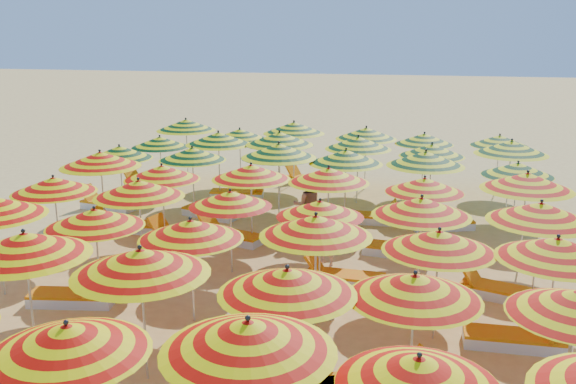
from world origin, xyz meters
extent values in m
plane|color=#F2C36B|center=(0.00, 0.00, 0.00)|extent=(120.00, 120.00, 0.00)
cone|color=orange|center=(-0.94, -7.83, 1.86)|extent=(2.45, 2.45, 0.38)
sphere|color=black|center=(-0.94, -7.83, 2.08)|extent=(0.07, 0.07, 0.07)
cone|color=orange|center=(1.22, -7.53, 1.98)|extent=(2.22, 2.22, 0.40)
sphere|color=black|center=(1.22, -7.53, 2.21)|extent=(0.07, 0.07, 0.07)
cone|color=orange|center=(3.18, -7.54, 1.76)|extent=(2.29, 2.29, 0.36)
sphere|color=black|center=(3.18, -7.54, 1.97)|extent=(0.06, 0.06, 0.06)
cylinder|color=silver|center=(-3.21, -5.26, 1.08)|extent=(0.04, 0.04, 2.15)
cone|color=orange|center=(-3.21, -5.26, 2.01)|extent=(2.85, 2.85, 0.41)
sphere|color=black|center=(-3.21, -5.26, 2.25)|extent=(0.07, 0.07, 0.07)
cylinder|color=silver|center=(-1.02, -5.57, 1.07)|extent=(0.04, 0.04, 2.14)
cone|color=orange|center=(-1.02, -5.57, 2.00)|extent=(2.84, 2.84, 0.41)
sphere|color=black|center=(-1.02, -5.57, 2.24)|extent=(0.07, 0.07, 0.07)
cylinder|color=silver|center=(1.29, -5.66, 1.02)|extent=(0.04, 0.04, 2.05)
cone|color=orange|center=(1.29, -5.66, 1.91)|extent=(2.57, 2.57, 0.39)
sphere|color=black|center=(1.29, -5.66, 2.14)|extent=(0.07, 0.07, 0.07)
cylinder|color=silver|center=(3.10, -5.32, 0.99)|extent=(0.04, 0.04, 1.98)
cone|color=orange|center=(3.10, -5.32, 1.85)|extent=(2.41, 2.41, 0.38)
sphere|color=black|center=(3.10, -5.32, 2.06)|extent=(0.07, 0.07, 0.07)
cylinder|color=silver|center=(5.30, -5.33, 0.96)|extent=(0.04, 0.04, 1.93)
cylinder|color=silver|center=(-5.34, -3.09, 1.03)|extent=(0.04, 0.04, 2.06)
cylinder|color=silver|center=(-3.14, -3.07, 0.97)|extent=(0.04, 0.04, 1.95)
cone|color=orange|center=(-3.14, -3.07, 1.82)|extent=(2.08, 2.08, 0.37)
sphere|color=black|center=(-3.14, -3.07, 2.03)|extent=(0.06, 0.06, 0.06)
cylinder|color=silver|center=(-1.01, -3.43, 0.98)|extent=(0.04, 0.04, 1.97)
cone|color=orange|center=(-1.01, -3.43, 1.84)|extent=(2.33, 2.33, 0.37)
sphere|color=black|center=(-1.01, -3.43, 2.05)|extent=(0.07, 0.07, 0.07)
cylinder|color=silver|center=(1.28, -3.09, 1.05)|extent=(0.04, 0.04, 2.09)
cone|color=orange|center=(1.28, -3.09, 1.95)|extent=(2.21, 2.21, 0.40)
sphere|color=black|center=(1.28, -3.09, 2.18)|extent=(0.07, 0.07, 0.07)
cylinder|color=silver|center=(3.47, -3.22, 1.00)|extent=(0.04, 0.04, 1.99)
cone|color=orange|center=(3.47, -3.22, 1.86)|extent=(2.39, 2.39, 0.38)
sphere|color=black|center=(3.47, -3.22, 2.08)|extent=(0.07, 0.07, 0.07)
cylinder|color=silver|center=(5.39, -3.30, 1.01)|extent=(0.04, 0.04, 2.02)
cone|color=orange|center=(5.39, -3.30, 1.89)|extent=(2.30, 2.30, 0.38)
sphere|color=black|center=(5.39, -3.30, 2.11)|extent=(0.07, 0.07, 0.07)
cylinder|color=silver|center=(-5.33, -0.95, 0.99)|extent=(0.04, 0.04, 1.99)
cone|color=orange|center=(-5.33, -0.95, 1.86)|extent=(2.36, 2.36, 0.38)
sphere|color=black|center=(-5.33, -0.95, 2.07)|extent=(0.07, 0.07, 0.07)
cylinder|color=silver|center=(-3.11, -1.11, 1.03)|extent=(0.04, 0.04, 2.06)
cone|color=orange|center=(-3.11, -1.11, 1.92)|extent=(2.11, 2.11, 0.39)
sphere|color=black|center=(-3.11, -1.11, 2.15)|extent=(0.07, 0.07, 0.07)
cylinder|color=silver|center=(-1.02, -0.90, 0.94)|extent=(0.04, 0.04, 1.87)
cone|color=orange|center=(-1.02, -0.90, 1.75)|extent=(2.19, 2.19, 0.36)
sphere|color=black|center=(-1.02, -0.90, 1.95)|extent=(0.06, 0.06, 0.06)
cylinder|color=silver|center=(1.06, -1.26, 0.93)|extent=(0.04, 0.04, 1.87)
cone|color=orange|center=(1.06, -1.26, 1.74)|extent=(1.88, 1.88, 0.36)
sphere|color=black|center=(1.06, -1.26, 1.95)|extent=(0.06, 0.06, 0.06)
cylinder|color=silver|center=(3.15, -1.24, 1.02)|extent=(0.04, 0.04, 2.05)
cone|color=orange|center=(3.15, -1.24, 1.91)|extent=(2.35, 2.35, 0.39)
sphere|color=black|center=(3.15, -1.24, 2.13)|extent=(0.07, 0.07, 0.07)
cylinder|color=silver|center=(5.45, -1.29, 1.04)|extent=(0.04, 0.04, 2.08)
cone|color=orange|center=(5.45, -1.29, 1.94)|extent=(2.27, 2.27, 0.40)
sphere|color=black|center=(5.45, -1.29, 2.17)|extent=(0.07, 0.07, 0.07)
cylinder|color=silver|center=(-5.29, 1.27, 1.08)|extent=(0.04, 0.04, 2.16)
cone|color=orange|center=(-5.29, 1.27, 2.02)|extent=(2.70, 2.70, 0.41)
sphere|color=black|center=(-5.29, 1.27, 2.26)|extent=(0.07, 0.07, 0.07)
cylinder|color=silver|center=(-3.39, 0.90, 0.98)|extent=(0.04, 0.04, 1.96)
cone|color=orange|center=(-3.39, 0.90, 1.83)|extent=(2.46, 2.46, 0.37)
sphere|color=black|center=(-3.39, 0.90, 2.05)|extent=(0.07, 0.07, 0.07)
cylinder|color=silver|center=(-1.11, 1.20, 1.01)|extent=(0.04, 0.04, 2.02)
cone|color=orange|center=(-1.11, 1.20, 1.89)|extent=(2.57, 2.57, 0.38)
sphere|color=black|center=(-1.11, 1.20, 2.11)|extent=(0.07, 0.07, 0.07)
cylinder|color=silver|center=(0.88, 1.21, 1.02)|extent=(0.04, 0.04, 2.03)
cone|color=orange|center=(0.88, 1.21, 1.90)|extent=(2.35, 2.35, 0.39)
sphere|color=black|center=(0.88, 1.21, 2.12)|extent=(0.07, 0.07, 0.07)
cylinder|color=silver|center=(3.21, 1.17, 0.95)|extent=(0.04, 0.04, 1.90)
cone|color=orange|center=(3.21, 1.17, 1.77)|extent=(2.32, 2.32, 0.36)
sphere|color=black|center=(3.21, 1.17, 1.98)|extent=(0.06, 0.06, 0.06)
cylinder|color=silver|center=(5.53, 1.15, 1.07)|extent=(0.04, 0.04, 2.13)
cone|color=orange|center=(5.53, 1.15, 1.99)|extent=(2.20, 2.20, 0.41)
sphere|color=black|center=(5.53, 1.15, 2.22)|extent=(0.07, 0.07, 0.07)
cylinder|color=silver|center=(-5.69, 3.18, 0.98)|extent=(0.04, 0.04, 1.96)
cone|color=#7A8308|center=(-5.69, 3.18, 1.83)|extent=(2.56, 2.56, 0.37)
sphere|color=black|center=(-5.69, 3.18, 2.05)|extent=(0.07, 0.07, 0.07)
cylinder|color=silver|center=(-3.45, 3.30, 0.99)|extent=(0.04, 0.04, 1.98)
cone|color=#7A8308|center=(-3.45, 3.30, 1.85)|extent=(2.19, 2.19, 0.38)
sphere|color=black|center=(-3.45, 3.30, 2.07)|extent=(0.07, 0.07, 0.07)
cylinder|color=silver|center=(-0.88, 3.38, 1.09)|extent=(0.04, 0.04, 2.18)
cone|color=#7A8308|center=(-0.88, 3.38, 2.03)|extent=(2.75, 2.75, 0.41)
sphere|color=black|center=(-0.88, 3.38, 2.27)|extent=(0.07, 0.07, 0.07)
cylinder|color=silver|center=(1.05, 3.36, 1.04)|extent=(0.04, 0.04, 2.08)
cone|color=#7A8308|center=(1.05, 3.36, 1.94)|extent=(2.60, 2.60, 0.40)
sphere|color=black|center=(1.05, 3.36, 2.16)|extent=(0.07, 0.07, 0.07)
cylinder|color=silver|center=(3.22, 3.34, 1.06)|extent=(0.04, 0.04, 2.13)
cone|color=#7A8308|center=(3.22, 3.34, 1.98)|extent=(2.57, 2.57, 0.40)
sphere|color=black|center=(3.22, 3.34, 2.22)|extent=(0.07, 0.07, 0.07)
cylinder|color=silver|center=(5.64, 3.48, 0.95)|extent=(0.04, 0.04, 1.90)
cone|color=#7A8308|center=(5.64, 3.48, 1.77)|extent=(2.19, 2.19, 0.36)
sphere|color=black|center=(5.64, 3.48, 1.98)|extent=(0.06, 0.06, 0.06)
cylinder|color=silver|center=(-5.38, 5.47, 0.94)|extent=(0.04, 0.04, 1.88)
cone|color=#7A8308|center=(-5.38, 5.47, 1.75)|extent=(2.44, 2.44, 0.36)
sphere|color=black|center=(-5.38, 5.47, 1.96)|extent=(0.06, 0.06, 0.06)
cylinder|color=silver|center=(-3.28, 5.27, 1.06)|extent=(0.04, 0.04, 2.12)
cone|color=#7A8308|center=(-3.28, 5.27, 1.97)|extent=(2.38, 2.38, 0.40)
sphere|color=black|center=(-3.28, 5.27, 2.21)|extent=(0.07, 0.07, 0.07)
cylinder|color=silver|center=(-1.30, 5.37, 1.09)|extent=(0.04, 0.04, 2.17)
cone|color=#7A8308|center=(-1.30, 5.37, 2.03)|extent=(2.55, 2.55, 0.41)
sphere|color=black|center=(-1.30, 5.37, 2.27)|extent=(0.07, 0.07, 0.07)
cylinder|color=silver|center=(1.16, 5.61, 1.04)|extent=(0.04, 0.04, 2.08)
cone|color=#7A8308|center=(1.16, 5.61, 1.94)|extent=(2.74, 2.74, 0.40)
sphere|color=black|center=(1.16, 5.61, 2.17)|extent=(0.07, 0.07, 0.07)
cylinder|color=silver|center=(3.41, 5.33, 0.99)|extent=(0.04, 0.04, 1.98)
cone|color=#7A8308|center=(3.41, 5.33, 1.85)|extent=(2.25, 2.25, 0.38)
sphere|color=black|center=(3.41, 5.33, 2.06)|extent=(0.07, 0.07, 0.07)
cylinder|color=silver|center=(5.69, 5.41, 1.07)|extent=(0.04, 0.04, 2.15)
cone|color=#7A8308|center=(5.69, 5.41, 2.01)|extent=(2.76, 2.76, 0.41)
sphere|color=black|center=(5.69, 5.41, 2.24)|extent=(0.07, 0.07, 0.07)
cylinder|color=silver|center=(-5.25, 7.59, 1.07)|extent=(0.04, 0.04, 2.14)
cone|color=#7A8308|center=(-5.25, 7.59, 2.00)|extent=(2.25, 2.25, 0.41)
sphere|color=black|center=(-5.25, 7.59, 2.24)|extent=(0.07, 0.07, 0.07)
cylinder|color=silver|center=(-3.22, 7.49, 0.94)|extent=(0.04, 0.04, 1.89)
cone|color=#7A8308|center=(-3.22, 7.49, 1.76)|extent=(1.90, 1.90, 0.36)
sphere|color=black|center=(-3.22, 7.49, 1.97)|extent=(0.06, 0.06, 0.06)
cylinder|color=silver|center=(-1.29, 7.64, 1.08)|extent=(0.04, 0.04, 2.16)
cone|color=#7A8308|center=(-1.29, 7.64, 2.02)|extent=(2.24, 2.24, 0.41)
sphere|color=black|center=(-1.29, 7.64, 2.25)|extent=(0.07, 0.07, 0.07)
cylinder|color=silver|center=(1.24, 7.45, 1.04)|extent=(0.04, 0.04, 2.08)
cone|color=#7A8308|center=(1.24, 7.45, 1.94)|extent=(2.64, 2.64, 0.40)
sphere|color=black|center=(1.24, 7.45, 2.17)|extent=(0.07, 0.07, 0.07)
cylinder|color=silver|center=(3.17, 7.46, 0.97)|extent=(0.04, 0.04, 1.95)
cone|color=#7A8308|center=(3.17, 7.46, 1.82)|extent=(2.02, 2.02, 0.37)
sphere|color=black|center=(3.17, 7.46, 2.03)|extent=(0.06, 0.06, 0.06)
cylinder|color=silver|center=(5.62, 7.87, 0.95)|extent=(0.04, 0.04, 1.91)
cone|color=#7A8308|center=(5.62, 7.87, 1.78)|extent=(2.15, 2.15, 0.36)
sphere|color=black|center=(5.62, 7.87, 1.99)|extent=(0.06, 0.06, 0.06)
cube|color=orange|center=(1.84, -5.53, 0.23)|extent=(1.80, 1.11, 0.06)
cube|color=orange|center=(1.18, -5.76, 0.45)|extent=(0.54, 0.67, 0.48)
cube|color=orange|center=(2.55, -5.37, 0.23)|extent=(1.79, 1.16, 0.06)
cube|color=orange|center=(3.20, -5.11, 0.45)|extent=(0.55, 0.67, 0.48)
cube|color=white|center=(-3.69, -3.24, 0.10)|extent=(1.77, 0.83, 0.20)
cube|color=orange|center=(-3.69, -3.24, 0.23)|extent=(1.77, 0.83, 0.06)
cube|color=orange|center=(-3.00, -3.13, 0.45)|extent=(0.45, 0.63, 0.48)
cube|color=white|center=(0.73, -2.89, 0.10)|extent=(1.79, 1.18, 0.20)
cube|color=orange|center=(0.73, -2.89, 0.23)|extent=(1.79, 1.18, 0.06)
cube|color=orange|center=(0.08, -3.16, 0.45)|extent=(0.56, 0.67, 0.48)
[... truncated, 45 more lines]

